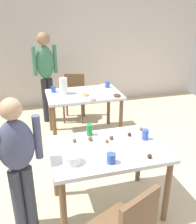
{
  "coord_description": "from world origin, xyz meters",
  "views": [
    {
      "loc": [
        -0.72,
        -2.24,
        2.04
      ],
      "look_at": [
        0.0,
        0.36,
        0.9
      ],
      "focal_mm": 40.17,
      "sensor_mm": 36.0,
      "label": 1
    }
  ],
  "objects": [
    {
      "name": "pitcher_far",
      "position": [
        -0.23,
        1.58,
        0.88
      ],
      "size": [
        0.13,
        0.13,
        0.26
      ],
      "primitive_type": "cylinder",
      "color": "white",
      "rests_on": "dining_table_far"
    },
    {
      "name": "cake_ball_4",
      "position": [
        -0.43,
        -0.23,
        0.77
      ],
      "size": [
        0.05,
        0.05,
        0.05
      ],
      "primitive_type": "sphere",
      "color": "brown",
      "rests_on": "dining_table_near"
    },
    {
      "name": "wall_back",
      "position": [
        0.0,
        3.2,
        1.3
      ],
      "size": [
        6.4,
        0.1,
        2.6
      ],
      "primitive_type": "cube",
      "color": "silver",
      "rests_on": "ground_plane"
    },
    {
      "name": "mixing_bowl",
      "position": [
        -0.44,
        -0.36,
        0.79
      ],
      "size": [
        0.16,
        0.16,
        0.09
      ],
      "primitive_type": "cylinder",
      "color": "white",
      "rests_on": "dining_table_near"
    },
    {
      "name": "cake_ball_2",
      "position": [
        -0.03,
        -0.1,
        0.77
      ],
      "size": [
        0.04,
        0.04,
        0.04
      ],
      "primitive_type": "sphere",
      "color": "brown",
      "rests_on": "dining_table_near"
    },
    {
      "name": "cake_ball_0",
      "position": [
        -0.19,
        -0.01,
        0.78
      ],
      "size": [
        0.05,
        0.05,
        0.05
      ],
      "primitive_type": "sphere",
      "color": "brown",
      "rests_on": "dining_table_near"
    },
    {
      "name": "soda_can",
      "position": [
        -0.16,
        0.11,
        0.81
      ],
      "size": [
        0.07,
        0.07,
        0.12
      ],
      "primitive_type": "cylinder",
      "color": "#198438",
      "rests_on": "dining_table_near"
    },
    {
      "name": "ground_plane",
      "position": [
        0.0,
        0.0,
        0.0
      ],
      "size": [
        6.4,
        6.4,
        0.0
      ],
      "primitive_type": "plane",
      "color": "beige"
    },
    {
      "name": "cup_far_1",
      "position": [
        0.55,
        1.72,
        0.8
      ],
      "size": [
        0.08,
        0.08,
        0.11
      ],
      "primitive_type": "cylinder",
      "color": "#3351B2",
      "rests_on": "dining_table_far"
    },
    {
      "name": "cake_ball_5",
      "position": [
        0.03,
        -0.05,
        0.77
      ],
      "size": [
        0.05,
        0.05,
        0.05
      ],
      "primitive_type": "sphere",
      "color": "brown",
      "rests_on": "dining_table_near"
    },
    {
      "name": "cake_ball_6",
      "position": [
        0.26,
        -0.48,
        0.77
      ],
      "size": [
        0.04,
        0.04,
        0.04
      ],
      "primitive_type": "sphere",
      "color": "#3D2319",
      "rests_on": "dining_table_near"
    },
    {
      "name": "cup_near_1",
      "position": [
        0.37,
        -0.14,
        0.81
      ],
      "size": [
        0.07,
        0.07,
        0.11
      ],
      "primitive_type": "cylinder",
      "color": "#3351B2",
      "rests_on": "dining_table_near"
    },
    {
      "name": "donut_far_0",
      "position": [
        0.51,
        1.83,
        0.77
      ],
      "size": [
        0.1,
        0.1,
        0.03
      ],
      "primitive_type": "torus",
      "color": "white",
      "rests_on": "dining_table_far"
    },
    {
      "name": "donut_far_1",
      "position": [
        0.55,
        1.23,
        0.77
      ],
      "size": [
        0.12,
        0.12,
        0.04
      ],
      "primitive_type": "torus",
      "color": "brown",
      "rests_on": "dining_table_far"
    },
    {
      "name": "dining_table_near",
      "position": [
        -0.05,
        -0.19,
        0.65
      ],
      "size": [
        1.14,
        0.79,
        0.75
      ],
      "color": "silver",
      "rests_on": "ground_plane"
    },
    {
      "name": "cup_far_0",
      "position": [
        -0.38,
        1.7,
        0.8
      ],
      "size": [
        0.07,
        0.07,
        0.1
      ],
      "primitive_type": "cylinder",
      "color": "#3351B2",
      "rests_on": "dining_table_far"
    },
    {
      "name": "cup_near_0",
      "position": [
        -0.1,
        -0.45,
        0.8
      ],
      "size": [
        0.08,
        0.08,
        0.09
      ],
      "primitive_type": "cylinder",
      "color": "#3351B2",
      "rests_on": "dining_table_near"
    },
    {
      "name": "person_girl_near",
      "position": [
        -0.9,
        -0.25,
        0.81
      ],
      "size": [
        0.46,
        0.25,
        1.37
      ],
      "color": "#383D4C",
      "rests_on": "ground_plane"
    },
    {
      "name": "donut_far_2",
      "position": [
        0.14,
        1.18,
        0.76
      ],
      "size": [
        0.1,
        0.1,
        0.03
      ],
      "primitive_type": "torus",
      "color": "pink",
      "rests_on": "dining_table_far"
    },
    {
      "name": "chair_far_table",
      "position": [
        0.05,
        2.26,
        0.5
      ],
      "size": [
        0.5,
        0.5,
        0.87
      ],
      "color": "brown",
      "rests_on": "ground_plane"
    },
    {
      "name": "donut_far_3",
      "position": [
        0.08,
        1.4,
        0.77
      ],
      "size": [
        0.11,
        0.11,
        0.03
      ],
      "primitive_type": "torus",
      "color": "gold",
      "rests_on": "dining_table_far"
    },
    {
      "name": "fork_near",
      "position": [
        0.03,
        -0.33,
        0.75
      ],
      "size": [
        0.17,
        0.02,
        0.01
      ],
      "primitive_type": "cube",
      "color": "silver",
      "rests_on": "dining_table_near"
    },
    {
      "name": "cake_ball_7",
      "position": [
        -0.35,
        -0.0,
        0.77
      ],
      "size": [
        0.04,
        0.04,
        0.04
      ],
      "primitive_type": "sphere",
      "color": "brown",
      "rests_on": "dining_table_near"
    },
    {
      "name": "cake_ball_3",
      "position": [
        0.24,
        -0.03,
        0.77
      ],
      "size": [
        0.04,
        0.04,
        0.04
      ],
      "primitive_type": "sphere",
      "color": "#3D2319",
      "rests_on": "dining_table_near"
    },
    {
      "name": "person_adult_far",
      "position": [
        -0.44,
        2.28,
        1.0
      ],
      "size": [
        0.45,
        0.27,
        1.65
      ],
      "color": "#28282D",
      "rests_on": "ground_plane"
    },
    {
      "name": "dining_table_far",
      "position": [
        0.08,
        1.52,
        0.65
      ],
      "size": [
        1.18,
        0.77,
        0.75
      ],
      "color": "silver",
      "rests_on": "ground_plane"
    },
    {
      "name": "cake_ball_1",
      "position": [
        0.42,
        0.06,
        0.77
      ],
      "size": [
        0.04,
        0.04,
        0.04
      ],
      "primitive_type": "sphere",
      "color": "brown",
      "rests_on": "dining_table_near"
    }
  ]
}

